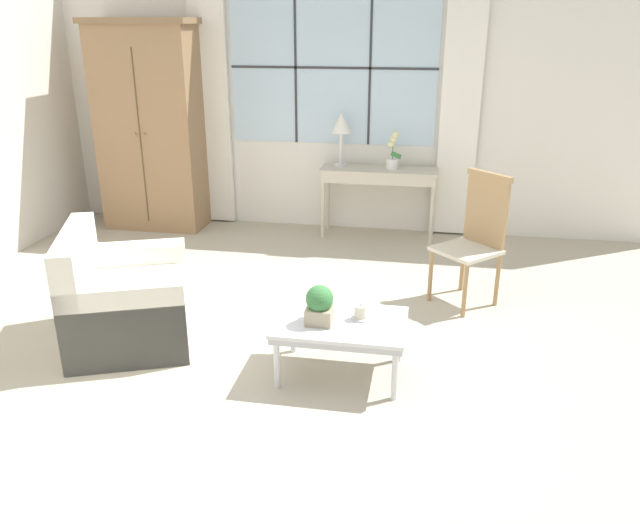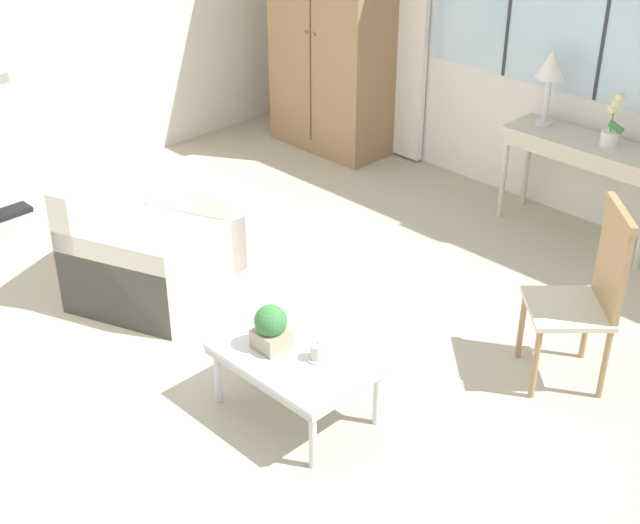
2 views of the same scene
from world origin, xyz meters
The scene contains 12 objects.
ground_plane centered at (0.00, 0.00, 0.00)m, with size 14.00×14.00×0.00m, color #B2A893.
wall_back_windowed centered at (0.00, 3.02, 1.41)m, with size 7.20×0.14×2.80m.
wall_left centered at (-3.03, 0.60, 1.40)m, with size 0.06×7.20×2.80m, color silver.
armoire centered at (-1.96, 2.69, 1.12)m, with size 1.16×0.59×2.23m.
console_table centered at (0.55, 2.74, 0.65)m, with size 1.23×0.40×0.74m.
table_lamp centered at (0.13, 2.79, 1.17)m, with size 0.23×0.23×0.56m.
potted_orchid centered at (0.68, 2.75, 0.89)m, with size 0.16×0.12×0.39m.
armchair_upholstered centered at (-1.04, 0.05, 0.29)m, with size 1.12×1.22×0.84m.
side_chair_wooden centered at (1.48, 1.19, 0.60)m, with size 0.62×0.62×1.08m.
coffee_table centered at (0.57, -0.17, 0.35)m, with size 0.84×0.58×0.39m.
potted_plant_small centered at (0.44, -0.22, 0.52)m, with size 0.18×0.18×0.25m.
pillar_candle centered at (0.69, -0.12, 0.43)m, with size 0.12×0.12×0.11m.
Camera 2 is at (3.36, -2.77, 3.14)m, focal length 50.00 mm.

